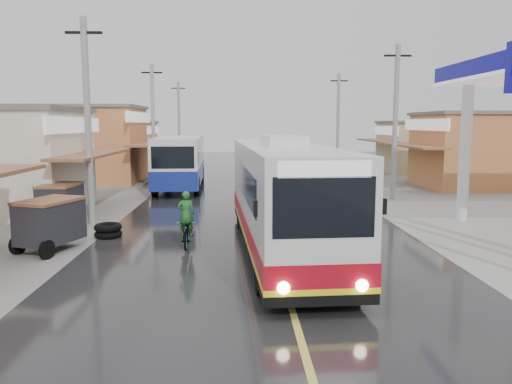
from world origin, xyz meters
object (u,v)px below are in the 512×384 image
(coach_bus, at_px, (282,196))
(tricycle_near, at_px, (49,221))
(second_bus, at_px, (180,161))
(cyclist, at_px, (187,228))
(tricycle_far, at_px, (60,201))
(tyre_stack, at_px, (108,231))

(coach_bus, bearing_deg, tricycle_near, 174.99)
(second_bus, xyz_separation_m, cyclist, (1.88, -14.71, -1.09))
(second_bus, xyz_separation_m, tricycle_far, (-3.50, -10.89, -0.77))
(tricycle_near, height_order, tricycle_far, tricycle_near)
(cyclist, xyz_separation_m, tricycle_near, (-4.23, -0.40, 0.33))
(coach_bus, xyz_separation_m, tricycle_far, (-8.42, 4.42, -0.80))
(second_bus, relative_size, tricycle_far, 4.38)
(tyre_stack, bearing_deg, coach_bus, -18.57)
(tricycle_near, height_order, tyre_stack, tricycle_near)
(tricycle_near, bearing_deg, tricycle_far, 125.31)
(tyre_stack, bearing_deg, cyclist, -25.56)
(second_bus, distance_m, tricycle_far, 11.47)
(tricycle_far, bearing_deg, tyre_stack, -41.04)
(second_bus, height_order, tricycle_near, second_bus)
(second_bus, xyz_separation_m, tricycle_near, (-2.35, -15.10, -0.76))
(coach_bus, distance_m, tricycle_far, 9.54)
(coach_bus, height_order, tricycle_far, coach_bus)
(cyclist, relative_size, tricycle_far, 0.84)
(tricycle_near, bearing_deg, cyclist, 25.35)
(cyclist, relative_size, tricycle_near, 0.75)
(second_bus, xyz_separation_m, tyre_stack, (-1.02, -13.32, -1.45))
(tricycle_far, xyz_separation_m, tyre_stack, (2.49, -2.42, -0.68))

